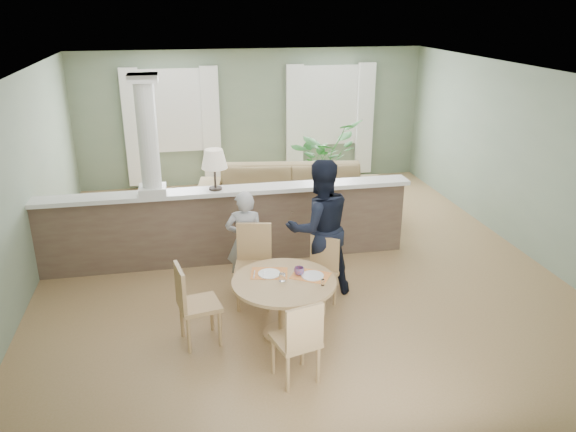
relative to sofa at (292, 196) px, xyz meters
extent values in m
plane|color=#A78258|center=(-0.31, -1.57, -0.46)|extent=(8.00, 8.00, 0.00)
cube|color=gray|center=(-0.31, 2.43, 0.89)|extent=(7.00, 0.02, 2.70)
cube|color=gray|center=(-3.81, -1.57, 0.89)|extent=(0.02, 8.00, 2.70)
cube|color=gray|center=(3.19, -1.57, 0.89)|extent=(0.02, 8.00, 2.70)
cube|color=gray|center=(-0.31, -5.57, 0.89)|extent=(7.00, 0.02, 2.70)
cube|color=white|center=(-0.31, -1.57, 2.24)|extent=(7.00, 8.00, 0.02)
cube|color=white|center=(-1.91, 2.40, 1.09)|extent=(1.10, 0.02, 1.50)
cube|color=white|center=(-1.91, 2.38, 1.09)|extent=(1.22, 0.04, 1.62)
cube|color=white|center=(1.29, 2.40, 1.09)|extent=(1.10, 0.02, 1.50)
cube|color=white|center=(1.29, 2.38, 1.09)|extent=(1.22, 0.04, 1.62)
cube|color=white|center=(-2.66, 2.31, 0.79)|extent=(0.35, 0.10, 2.30)
cube|color=white|center=(-1.16, 2.31, 0.79)|extent=(0.35, 0.10, 2.30)
cube|color=white|center=(0.54, 2.31, 0.79)|extent=(0.35, 0.10, 2.30)
cube|color=white|center=(2.04, 2.31, 0.79)|extent=(0.35, 0.10, 2.30)
cube|color=brown|center=(-1.21, -1.37, 0.06)|extent=(5.20, 0.22, 1.05)
cube|color=white|center=(-1.21, -1.37, 0.62)|extent=(5.32, 0.36, 0.06)
cube|color=white|center=(-2.21, -1.37, 0.70)|extent=(0.36, 0.36, 0.10)
cylinder|color=white|center=(-2.21, -1.37, 1.44)|extent=(0.26, 0.26, 1.39)
cube|color=white|center=(-2.21, -1.37, 2.19)|extent=(0.38, 0.38, 0.10)
cylinder|color=black|center=(-1.36, -1.37, 0.66)|extent=(0.18, 0.18, 0.03)
cylinder|color=black|center=(-1.36, -1.37, 0.82)|extent=(0.03, 0.03, 0.28)
cone|color=white|center=(-1.36, -1.37, 1.09)|extent=(0.36, 0.36, 0.26)
imported|color=olive|center=(0.00, 0.00, 0.00)|extent=(3.33, 1.69, 0.93)
imported|color=#2E6E2C|center=(0.88, 1.21, 0.28)|extent=(1.77, 1.75, 1.48)
cylinder|color=tan|center=(-0.80, -3.44, -0.45)|extent=(0.48, 0.48, 0.04)
cylinder|color=tan|center=(-0.80, -3.44, -0.12)|extent=(0.13, 0.13, 0.62)
cylinder|color=tan|center=(-0.80, -3.44, 0.21)|extent=(1.15, 1.15, 0.04)
cube|color=#DB5031|center=(-0.93, -3.25, 0.24)|extent=(0.46, 0.37, 0.01)
cube|color=#DB5031|center=(-0.48, -3.40, 0.24)|extent=(0.50, 0.47, 0.01)
cylinder|color=white|center=(-0.93, -3.27, 0.24)|extent=(0.25, 0.25, 0.01)
cylinder|color=white|center=(-0.47, -3.42, 0.24)|extent=(0.25, 0.25, 0.01)
cylinder|color=white|center=(-0.82, -3.46, 0.28)|extent=(0.07, 0.07, 0.08)
cube|color=silver|center=(-1.00, -3.31, 0.25)|extent=(0.05, 0.17, 0.00)
cube|color=silver|center=(-1.10, -3.25, 0.24)|extent=(0.05, 0.20, 0.00)
cylinder|color=white|center=(-0.41, -3.64, 0.27)|extent=(0.04, 0.04, 0.07)
cylinder|color=silver|center=(-0.41, -3.64, 0.31)|extent=(0.04, 0.04, 0.01)
imported|color=blue|center=(-0.60, -3.34, 0.28)|extent=(0.13, 0.13, 0.09)
cube|color=tan|center=(-1.03, -2.67, 0.02)|extent=(0.53, 0.53, 0.05)
cylinder|color=tan|center=(-1.24, -2.81, -0.23)|extent=(0.04, 0.04, 0.46)
cylinder|color=tan|center=(-0.88, -2.88, -0.23)|extent=(0.04, 0.04, 0.46)
cylinder|color=tan|center=(-1.17, -2.45, -0.23)|extent=(0.04, 0.04, 0.46)
cylinder|color=tan|center=(-0.81, -2.52, -0.23)|extent=(0.04, 0.04, 0.46)
cube|color=tan|center=(-0.99, -2.47, 0.29)|extent=(0.43, 0.13, 0.50)
cube|color=tan|center=(-0.27, -2.91, -0.04)|extent=(0.56, 0.56, 0.05)
cylinder|color=tan|center=(-0.50, -2.94, -0.26)|extent=(0.04, 0.04, 0.41)
cylinder|color=tan|center=(-0.25, -3.14, -0.26)|extent=(0.04, 0.04, 0.41)
cylinder|color=tan|center=(-0.29, -2.69, -0.26)|extent=(0.04, 0.04, 0.41)
cylinder|color=tan|center=(-0.05, -2.89, -0.26)|extent=(0.04, 0.04, 0.41)
cube|color=tan|center=(-0.16, -2.77, 0.20)|extent=(0.32, 0.27, 0.43)
cube|color=tan|center=(-0.83, -4.23, -0.02)|extent=(0.50, 0.50, 0.05)
cylinder|color=tan|center=(-0.71, -4.02, -0.25)|extent=(0.04, 0.04, 0.42)
cylinder|color=tan|center=(-1.04, -4.11, -0.25)|extent=(0.04, 0.04, 0.42)
cylinder|color=tan|center=(-0.63, -4.35, -0.25)|extent=(0.04, 0.04, 0.42)
cylinder|color=tan|center=(-0.95, -4.43, -0.25)|extent=(0.04, 0.04, 0.42)
cube|color=tan|center=(-0.78, -4.41, 0.22)|extent=(0.39, 0.14, 0.45)
cube|color=tan|center=(-1.72, -3.38, -0.01)|extent=(0.50, 0.50, 0.05)
cylinder|color=tan|center=(-1.52, -3.52, -0.25)|extent=(0.04, 0.04, 0.44)
cylinder|color=tan|center=(-1.59, -3.18, -0.25)|extent=(0.04, 0.04, 0.44)
cylinder|color=tan|center=(-1.86, -3.58, -0.25)|extent=(0.04, 0.04, 0.44)
cylinder|color=tan|center=(-1.93, -3.24, -0.25)|extent=(0.04, 0.04, 0.44)
cube|color=tan|center=(-1.91, -3.42, 0.25)|extent=(0.12, 0.41, 0.47)
imported|color=#A2A2A7|center=(-1.08, -2.27, 0.22)|extent=(0.54, 0.39, 1.36)
imported|color=black|center=(-0.16, -2.50, 0.43)|extent=(0.93, 0.77, 1.78)
camera|label=1|loc=(-1.82, -8.83, 3.09)|focal=35.00mm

